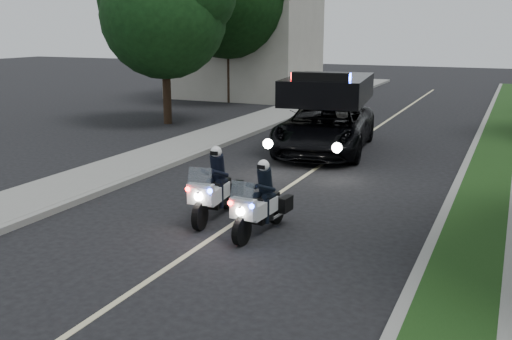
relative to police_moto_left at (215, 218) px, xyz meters
The scene contains 14 objects.
ground 4.62m from the police_moto_left, 83.15° to the right, with size 120.00×120.00×0.00m, color black.
curb_right 7.14m from the police_moto_left, 49.32° to the left, with size 0.20×60.00×0.15m, color gray.
grass_verge 7.61m from the police_moto_left, 45.32° to the left, with size 1.20×60.00×0.16m, color #193814.
curb_left 6.47m from the police_moto_left, 123.26° to the left, with size 0.20×60.00×0.15m, color gray.
sidewalk_left 7.13m from the police_moto_left, 130.67° to the left, with size 2.00×60.00×0.16m, color gray.
building_far 23.66m from the police_moto_left, 113.81° to the left, with size 8.00×6.00×7.00m, color #A8A396.
lane_marking 5.44m from the police_moto_left, 84.18° to the left, with size 0.12×50.00×0.01m, color #BFB78C.
police_moto_left is the anchor object (origin of this frame).
police_moto_right 1.40m from the police_moto_left, 19.68° to the right, with size 0.63×1.81×1.54m, color silver, non-canonical shape.
police_suv 7.96m from the police_moto_left, 89.98° to the left, with size 2.81×6.08×2.95m, color black.
bicycle 16.75m from the police_moto_left, 99.10° to the left, with size 0.53×1.52×0.80m, color black.
cyclist 16.75m from the police_moto_left, 99.10° to the left, with size 0.56×0.37×1.54m, color black.
tree_left_near 13.46m from the police_moto_left, 127.17° to the left, with size 5.40×5.40×9.01m, color #143C15, non-canonical shape.
tree_left_far 20.66m from the police_moto_left, 115.95° to the left, with size 6.72×6.72×11.19m, color black, non-canonical shape.
Camera 1 is at (5.35, -6.21, 4.12)m, focal length 40.69 mm.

